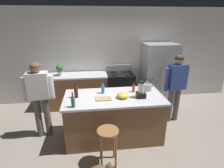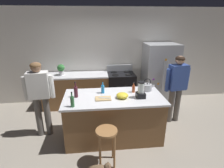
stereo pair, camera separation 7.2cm
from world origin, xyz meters
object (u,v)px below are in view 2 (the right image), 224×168
Objects in this scene: bottle_soda at (103,89)px; mixing_bowl at (122,95)px; kitchen_island at (114,117)px; potted_plant at (61,69)px; person_by_sink_right at (177,83)px; stove_range at (121,89)px; cutting_board at (103,98)px; chef_knife at (104,98)px; blender_appliance at (141,91)px; bottle_cooking_sauce at (133,89)px; refrigerator at (159,75)px; person_by_island_left at (40,93)px; bar_stool at (107,138)px; bottle_wine at (76,92)px; bottle_olive_oil at (72,101)px; tea_kettle at (147,87)px.

bottle_soda reaches higher than mixing_bowl.
potted_plant is (-1.26, 1.55, 0.64)m from kitchen_island.
bottle_soda is (-1.73, -0.27, 0.05)m from person_by_sink_right.
stove_range is 3.72× the size of cutting_board.
bottle_soda is 1.16× the size of chef_knife.
blender_appliance is (0.51, -0.11, 0.61)m from kitchen_island.
potted_plant is at bearing 158.62° from person_by_sink_right.
bottle_cooking_sauce is 0.64m from bottle_soda.
refrigerator is 2.08m from mixing_bowl.
person_by_island_left reaches higher than stove_range.
stove_range reaches higher than bar_stool.
person_by_island_left is at bearing 179.49° from chef_knife.
blender_appliance reaches higher than chef_knife.
bottle_wine is 1.46× the size of bottle_cooking_sauce.
stove_range is 0.69× the size of person_by_island_left.
bottle_olive_oil reaches higher than bottle_cooking_sauce.
bottle_soda is 0.46m from mixing_bowl.
chef_knife is at bearing -109.55° from stove_range.
person_by_sink_right is 2.39× the size of bar_stool.
chef_knife reaches higher than kitchen_island.
stove_range is 1.45m from tea_kettle.
person_by_island_left reaches higher than blender_appliance.
bottle_olive_oil is (-0.56, 0.39, 0.51)m from bar_stool.
potted_plant is at bearing 80.61° from person_by_island_left.
person_by_sink_right is 1.47m from mixing_bowl.
bottle_soda is 0.30m from chef_knife.
bottle_olive_oil is (0.71, -0.59, 0.06)m from person_by_island_left.
bottle_soda is (1.27, -0.04, 0.05)m from person_by_island_left.
bottle_olive_oil is (-1.27, -0.25, -0.04)m from blender_appliance.
mixing_bowl is (0.89, -0.14, -0.06)m from bottle_wine.
refrigerator is 1.71m from bottle_cooking_sauce.
chef_knife is at bearing -178.16° from mixing_bowl.
refrigerator is at bearing -1.05° from potted_plant.
potted_plant is 1.30× the size of mixing_bowl.
stove_range is 3.54× the size of bottle_wine.
blender_appliance is (-0.98, -1.61, 0.20)m from refrigerator.
potted_plant reaches higher than kitchen_island.
potted_plant is at bearing 104.55° from bottle_olive_oil.
potted_plant is at bearing 127.80° from bottle_soda.
refrigerator is 5.55× the size of bottle_wine.
potted_plant is 1.96m from cutting_board.
kitchen_island is at bearing -8.80° from person_by_island_left.
mixing_bowl is at bearing -29.72° from kitchen_island.
cutting_board is at bearing -57.72° from potted_plant.
bottle_soda is at bearing 90.15° from bar_stool.
bottle_olive_oil reaches higher than chef_knife.
chef_knife is at bearing -160.42° from tea_kettle.
bottle_cooking_sauce is (-1.06, -1.33, 0.14)m from refrigerator.
bottle_wine reaches higher than mixing_bowl.
refrigerator is 6.84× the size of bottle_soda.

